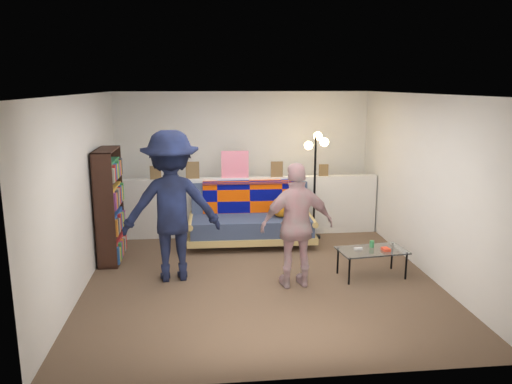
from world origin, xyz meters
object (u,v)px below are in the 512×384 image
(futon_sofa, at_px, (252,219))
(coffee_table, at_px, (372,251))
(floor_lamp, at_px, (316,164))
(person_left, at_px, (172,206))
(bookshelf, at_px, (110,209))
(person_right, at_px, (297,226))

(futon_sofa, bearing_deg, coffee_table, -47.57)
(floor_lamp, relative_size, person_left, 0.90)
(coffee_table, relative_size, floor_lamp, 0.53)
(coffee_table, xyz_separation_m, person_left, (-2.63, 0.23, 0.63))
(bookshelf, relative_size, coffee_table, 1.74)
(bookshelf, xyz_separation_m, floor_lamp, (3.19, 0.75, 0.49))
(person_left, bearing_deg, futon_sofa, -137.75)
(futon_sofa, bearing_deg, person_right, -77.80)
(futon_sofa, xyz_separation_m, floor_lamp, (1.07, 0.21, 0.85))
(futon_sofa, relative_size, floor_lamp, 1.15)
(floor_lamp, bearing_deg, bookshelf, -166.76)
(bookshelf, height_order, floor_lamp, floor_lamp)
(floor_lamp, distance_m, person_right, 2.16)
(coffee_table, relative_size, person_right, 0.59)
(bookshelf, height_order, coffee_table, bookshelf)
(futon_sofa, distance_m, bookshelf, 2.21)
(floor_lamp, bearing_deg, futon_sofa, -169.15)
(floor_lamp, height_order, person_left, person_left)
(bookshelf, bearing_deg, futon_sofa, 14.43)
(futon_sofa, relative_size, bookshelf, 1.24)
(futon_sofa, bearing_deg, person_left, -131.08)
(coffee_table, bearing_deg, person_right, -169.26)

